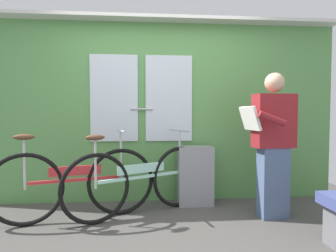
{
  "coord_description": "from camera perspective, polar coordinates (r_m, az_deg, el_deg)",
  "views": [
    {
      "loc": [
        -0.15,
        -2.39,
        1.14
      ],
      "look_at": [
        0.1,
        0.69,
        1.0
      ],
      "focal_mm": 29.47,
      "sensor_mm": 36.0,
      "label": 1
    }
  ],
  "objects": [
    {
      "name": "train_door_wall",
      "position": [
        3.61,
        -2.37,
        3.9
      ],
      "size": [
        4.72,
        0.28,
        2.34
      ],
      "color": "#56934C",
      "rests_on": "ground_plane"
    },
    {
      "name": "passenger_reading_newspaper",
      "position": [
        3.21,
        20.82,
        -3.09
      ],
      "size": [
        0.57,
        0.49,
        1.58
      ],
      "rotation": [
        0.0,
        0.0,
        3.23
      ],
      "color": "slate",
      "rests_on": "ground_plane"
    },
    {
      "name": "bicycle_leaning_behind",
      "position": [
        3.15,
        -18.68,
        -11.19
      ],
      "size": [
        1.67,
        0.59,
        0.96
      ],
      "rotation": [
        0.0,
        0.0,
        0.27
      ],
      "color": "black",
      "rests_on": "ground_plane"
    },
    {
      "name": "trash_bin_by_wall",
      "position": [
        3.53,
        5.6,
        -10.11
      ],
      "size": [
        0.43,
        0.28,
        0.73
      ],
      "primitive_type": "cube",
      "color": "gray",
      "rests_on": "ground_plane"
    },
    {
      "name": "ground_plane",
      "position": [
        2.66,
        -1.05,
        -23.23
      ],
      "size": [
        5.72,
        4.04,
        0.04
      ],
      "primitive_type": "cube",
      "color": "#474442"
    },
    {
      "name": "bicycle_near_door",
      "position": [
        3.17,
        -5.67,
        -11.09
      ],
      "size": [
        1.6,
        0.86,
        0.95
      ],
      "rotation": [
        0.0,
        0.0,
        0.47
      ],
      "color": "black",
      "rests_on": "ground_plane"
    }
  ]
}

